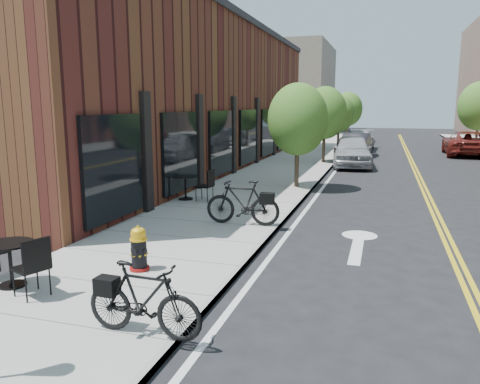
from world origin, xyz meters
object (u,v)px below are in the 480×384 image
(bicycle_right, at_px, (144,300))
(bistro_set_c, at_px, (185,184))
(parked_car_b, at_px, (355,145))
(parked_car_c, at_px, (359,140))
(bicycle_left, at_px, (243,202))
(parked_car_far, at_px, (466,143))
(parked_car_a, at_px, (352,151))
(fire_hydrant, at_px, (139,249))
(bistro_set_b, at_px, (10,258))

(bicycle_right, xyz_separation_m, bistro_set_c, (-3.15, 8.57, 0.00))
(parked_car_b, bearing_deg, parked_car_c, 93.93)
(bicycle_left, relative_size, parked_car_b, 0.44)
(parked_car_b, bearing_deg, parked_car_far, 27.43)
(bicycle_right, relative_size, parked_car_a, 0.35)
(fire_hydrant, xyz_separation_m, bistro_set_c, (-1.84, 6.33, 0.11))
(parked_car_b, bearing_deg, bicycle_right, -89.02)
(fire_hydrant, relative_size, bistro_set_b, 0.45)
(bistro_set_c, height_order, parked_car_a, parked_car_a)
(bistro_set_c, xyz_separation_m, parked_car_c, (4.40, 20.25, 0.08))
(parked_car_c, bearing_deg, bicycle_left, -92.54)
(bicycle_right, bearing_deg, parked_car_far, -14.13)
(parked_car_a, relative_size, parked_car_far, 0.86)
(bistro_set_b, distance_m, bistro_set_c, 7.67)
(bicycle_left, relative_size, bistro_set_c, 1.02)
(bistro_set_b, distance_m, parked_car_far, 28.33)
(bistro_set_b, distance_m, parked_car_c, 28.23)
(parked_car_a, xyz_separation_m, parked_car_c, (-0.11, 9.34, -0.10))
(bicycle_left, bearing_deg, parked_car_b, 172.54)
(bicycle_right, height_order, parked_car_far, parked_car_far)
(fire_hydrant, relative_size, parked_car_a, 0.18)
(bicycle_left, bearing_deg, parked_car_c, 173.61)
(fire_hydrant, height_order, bistro_set_c, bistro_set_c)
(bicycle_right, xyz_separation_m, parked_car_far, (7.85, 27.08, 0.14))
(fire_hydrant, bearing_deg, bistro_set_b, -131.60)
(bicycle_right, bearing_deg, parked_car_a, -1.95)
(bicycle_left, distance_m, parked_car_b, 18.30)
(bicycle_left, height_order, parked_car_c, parked_car_c)
(bistro_set_b, bearing_deg, parked_car_a, 98.20)
(bicycle_right, bearing_deg, fire_hydrant, 32.54)
(bicycle_right, distance_m, parked_car_b, 24.25)
(parked_car_b, xyz_separation_m, parked_car_c, (0.00, 4.60, -0.02))
(bicycle_left, distance_m, bicycle_right, 6.01)
(parked_car_a, bearing_deg, bicycle_right, -99.62)
(bistro_set_c, bearing_deg, parked_car_a, 73.29)
(parked_car_far, bearing_deg, parked_car_a, 51.15)
(fire_hydrant, distance_m, bistro_set_b, 2.13)
(bicycle_left, distance_m, parked_car_c, 22.88)
(bistro_set_b, distance_m, parked_car_a, 19.07)
(bistro_set_c, bearing_deg, parked_car_far, 65.02)
(bistro_set_c, distance_m, parked_car_a, 11.80)
(bicycle_right, relative_size, bistro_set_b, 0.90)
(bicycle_left, relative_size, bistro_set_b, 1.03)
(parked_car_b, height_order, parked_car_c, parked_car_b)
(parked_car_far, bearing_deg, bicycle_right, 75.48)
(bicycle_right, distance_m, parked_car_a, 19.52)
(parked_car_c, height_order, parked_car_far, parked_car_far)
(bicycle_left, relative_size, parked_car_far, 0.35)
(bistro_set_b, distance_m, parked_car_b, 23.69)
(fire_hydrant, bearing_deg, parked_car_a, 90.90)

